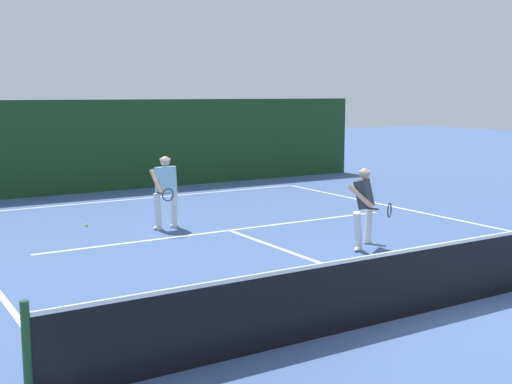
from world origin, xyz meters
TOP-DOWN VIEW (x-y plane):
  - ground_plane at (0.00, 0.00)m, footprint 80.00×80.00m
  - court_line_baseline_far at (0.00, 11.84)m, footprint 10.84×0.10m
  - court_line_service at (0.00, 6.44)m, footprint 8.84×0.10m
  - court_line_centre at (0.00, 3.20)m, footprint 0.10×6.40m
  - tennis_net at (0.00, 0.00)m, footprint 11.88×0.09m
  - player_near at (1.53, 3.57)m, footprint 1.02×1.10m
  - player_far at (-1.13, 7.40)m, footprint 0.72×0.88m
  - tennis_ball at (-2.65, 8.61)m, footprint 0.07×0.07m
  - back_fence_windscreen at (0.00, 13.86)m, footprint 18.71×0.12m

SIDE VIEW (x-z plane):
  - ground_plane at x=0.00m, z-range 0.00..0.00m
  - court_line_baseline_far at x=0.00m, z-range 0.00..0.01m
  - court_line_service at x=0.00m, z-range 0.00..0.01m
  - court_line_centre at x=0.00m, z-range 0.00..0.01m
  - tennis_ball at x=-2.65m, z-range 0.00..0.07m
  - tennis_net at x=0.00m, z-range -0.05..1.06m
  - player_near at x=1.53m, z-range 0.08..1.70m
  - player_far at x=-1.13m, z-range 0.09..1.77m
  - back_fence_windscreen at x=0.00m, z-range 0.00..2.91m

